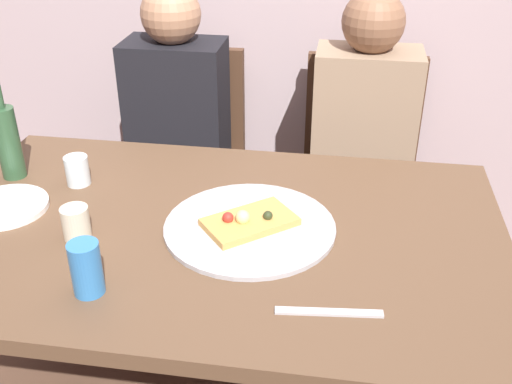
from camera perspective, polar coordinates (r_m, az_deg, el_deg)
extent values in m
cube|color=brown|center=(1.52, -4.03, -3.95)|extent=(1.45, 0.91, 0.04)
cylinder|color=brown|center=(2.25, -18.31, -4.64)|extent=(0.06, 0.06, 0.69)
cylinder|color=brown|center=(2.06, 17.44, -7.89)|extent=(0.06, 0.06, 0.69)
cylinder|color=#ADADB2|center=(1.50, -0.59, -3.33)|extent=(0.43, 0.43, 0.01)
cube|color=tan|center=(1.49, -0.59, -2.84)|extent=(0.25, 0.24, 0.02)
sphere|color=#EAD184|center=(1.47, -1.27, -2.40)|extent=(0.04, 0.04, 0.04)
sphere|color=#2D381E|center=(1.48, 1.13, -2.25)|extent=(0.02, 0.02, 0.02)
sphere|color=#B22D23|center=(1.48, -2.67, -2.44)|extent=(0.03, 0.03, 0.03)
cylinder|color=#2D5133|center=(1.84, -22.38, 4.30)|extent=(0.07, 0.07, 0.21)
cylinder|color=beige|center=(1.51, -16.66, -2.79)|extent=(0.07, 0.07, 0.08)
cylinder|color=silver|center=(1.76, -16.54, 1.97)|extent=(0.07, 0.07, 0.08)
cylinder|color=#337AC1|center=(1.31, -15.75, -6.97)|extent=(0.07, 0.07, 0.12)
cylinder|color=white|center=(1.71, -22.59, -1.25)|extent=(0.22, 0.22, 0.02)
cube|color=#B7B7BC|center=(1.26, 6.91, -11.22)|extent=(0.22, 0.04, 0.01)
cube|color=#472D1E|center=(2.37, -7.18, 1.61)|extent=(0.44, 0.44, 0.05)
cube|color=#472D1E|center=(2.46, -6.27, 8.42)|extent=(0.44, 0.04, 0.45)
cylinder|color=#472D1E|center=(2.30, -3.46, -6.17)|extent=(0.04, 0.04, 0.42)
cylinder|color=#472D1E|center=(2.40, -12.41, -5.22)|extent=(0.04, 0.04, 0.42)
cylinder|color=#472D1E|center=(2.61, -1.74, -1.37)|extent=(0.04, 0.04, 0.42)
cylinder|color=#472D1E|center=(2.70, -9.70, -0.71)|extent=(0.04, 0.04, 0.42)
cube|color=#472D1E|center=(2.29, 9.60, 0.36)|extent=(0.44, 0.44, 0.05)
cube|color=#472D1E|center=(2.38, 10.10, 7.42)|extent=(0.44, 0.04, 0.45)
cylinder|color=#472D1E|center=(2.27, 13.88, -7.56)|extent=(0.04, 0.04, 0.42)
cylinder|color=#472D1E|center=(2.26, 4.23, -6.86)|extent=(0.04, 0.04, 0.42)
cylinder|color=#472D1E|center=(2.59, 13.41, -2.54)|extent=(0.04, 0.04, 0.42)
cylinder|color=#472D1E|center=(2.58, 4.99, -1.90)|extent=(0.04, 0.04, 0.42)
cube|color=black|center=(2.28, -7.45, 7.62)|extent=(0.36, 0.22, 0.52)
sphere|color=#A87A5B|center=(2.18, -8.07, 16.31)|extent=(0.21, 0.21, 0.21)
cylinder|color=black|center=(2.20, -6.39, -0.70)|extent=(0.12, 0.40, 0.12)
cylinder|color=black|center=(2.25, -10.34, -0.38)|extent=(0.12, 0.40, 0.12)
cylinder|color=black|center=(2.17, -7.39, -8.49)|extent=(0.11, 0.11, 0.45)
cylinder|color=black|center=(2.21, -11.42, -8.00)|extent=(0.11, 0.11, 0.45)
cube|color=#937A60|center=(2.20, 10.17, 6.54)|extent=(0.36, 0.22, 0.52)
sphere|color=brown|center=(2.09, 11.04, 15.52)|extent=(0.21, 0.21, 0.21)
cylinder|color=#3B3026|center=(2.14, 11.70, -2.12)|extent=(0.12, 0.40, 0.12)
cylinder|color=#3B3026|center=(2.14, 7.42, -1.80)|extent=(0.12, 0.40, 0.12)
cylinder|color=#3B3026|center=(2.11, 11.21, -10.18)|extent=(0.11, 0.11, 0.45)
cylinder|color=#3B3026|center=(2.10, 6.79, -9.87)|extent=(0.11, 0.11, 0.45)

